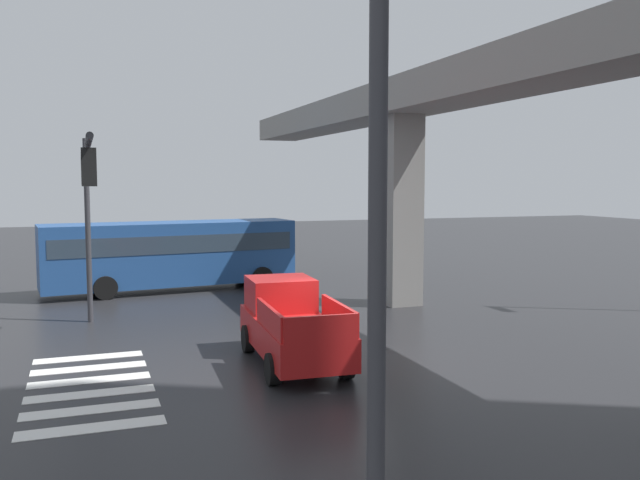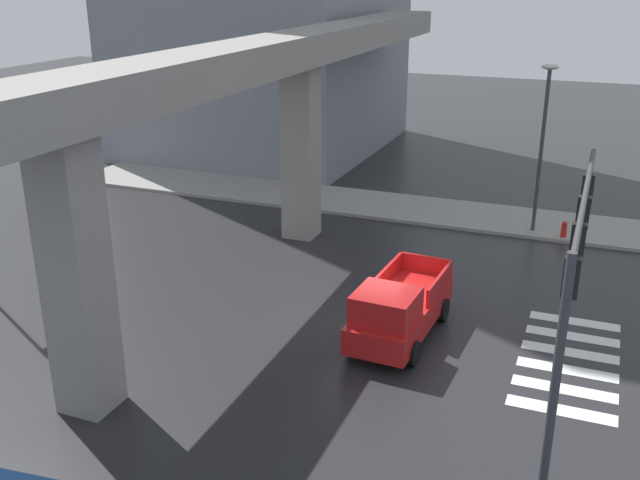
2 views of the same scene
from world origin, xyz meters
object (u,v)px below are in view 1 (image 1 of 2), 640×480
at_px(city_bus, 171,251).
at_px(traffic_signal_mast, 88,185).
at_px(pickup_truck, 291,325).
at_px(street_lamp_near_corner, 378,207).

relative_size(city_bus, traffic_signal_mast, 1.01).
xyz_separation_m(pickup_truck, traffic_signal_mast, (-3.43, -4.94, 3.69)).
distance_m(city_bus, street_lamp_near_corner, 24.69).
bearing_deg(traffic_signal_mast, street_lamp_near_corner, 8.16).
bearing_deg(street_lamp_near_corner, pickup_truck, 166.39).
bearing_deg(city_bus, pickup_truck, 6.47).
xyz_separation_m(city_bus, traffic_signal_mast, (9.51, -3.47, 2.96)).
xyz_separation_m(city_bus, street_lamp_near_corner, (24.49, -1.33, 2.83)).
relative_size(pickup_truck, city_bus, 0.47).
xyz_separation_m(pickup_truck, city_bus, (-12.94, -1.47, 0.73)).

